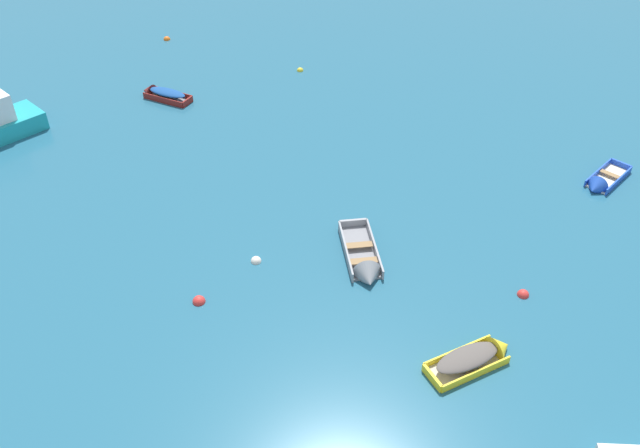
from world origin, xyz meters
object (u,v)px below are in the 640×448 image
object	(u,v)px
mooring_buoy_between_boats_left	(199,302)
mooring_buoy_between_boats_right	(300,71)
mooring_buoy_near_foreground	(523,295)
rowboat_maroon_midfield_right	(161,93)
rowboat_grey_cluster_inner	(365,266)
rowboat_blue_center	(600,184)
mooring_buoy_central	(256,261)
rowboat_yellow_far_right	(480,355)
mooring_buoy_midfield	(167,40)

from	to	relation	value
mooring_buoy_between_boats_left	mooring_buoy_between_boats_right	size ratio (longest dim) A/B	1.24
mooring_buoy_near_foreground	mooring_buoy_between_boats_right	distance (m)	19.78
rowboat_maroon_midfield_right	mooring_buoy_between_boats_right	distance (m)	7.89
rowboat_maroon_midfield_right	mooring_buoy_between_boats_left	xyz separation A→B (m)	(7.57, -13.67, -0.25)
rowboat_grey_cluster_inner	mooring_buoy_between_boats_left	xyz separation A→B (m)	(-5.25, -2.99, -0.18)
rowboat_grey_cluster_inner	rowboat_blue_center	bearing A→B (deg)	40.73
mooring_buoy_near_foreground	mooring_buoy_central	world-z (taller)	mooring_buoy_near_foreground
rowboat_blue_center	rowboat_yellow_far_right	xyz separation A→B (m)	(-4.52, -10.94, 0.10)
rowboat_grey_cluster_inner	mooring_buoy_near_foreground	distance (m)	5.63
rowboat_blue_center	mooring_buoy_between_boats_right	size ratio (longest dim) A/B	8.00
rowboat_yellow_far_right	mooring_buoy_between_boats_left	bearing A→B (deg)	177.82
rowboat_yellow_far_right	mooring_buoy_near_foreground	bearing A→B (deg)	68.02
mooring_buoy_between_boats_right	rowboat_maroon_midfield_right	bearing A→B (deg)	-141.96
mooring_buoy_midfield	mooring_buoy_near_foreground	size ratio (longest dim) A/B	0.98
rowboat_maroon_midfield_right	mooring_buoy_between_boats_right	size ratio (longest dim) A/B	8.13
mooring_buoy_near_foreground	mooring_buoy_central	size ratio (longest dim) A/B	1.05
rowboat_maroon_midfield_right	mooring_buoy_midfield	xyz separation A→B (m)	(-2.88, 7.16, -0.25)
rowboat_blue_center	mooring_buoy_midfield	bearing A→B (deg)	157.29
rowboat_maroon_midfield_right	mooring_buoy_near_foreground	distance (m)	21.32
mooring_buoy_near_foreground	mooring_buoy_central	xyz separation A→B (m)	(-9.62, -0.51, 0.00)
mooring_buoy_between_boats_left	mooring_buoy_central	world-z (taller)	mooring_buoy_between_boats_left
rowboat_maroon_midfield_right	mooring_buoy_near_foreground	world-z (taller)	rowboat_maroon_midfield_right
mooring_buoy_between_boats_left	mooring_buoy_near_foreground	xyz separation A→B (m)	(10.88, 2.99, 0.00)
rowboat_blue_center	mooring_buoy_near_foreground	size ratio (longest dim) A/B	6.99
rowboat_blue_center	rowboat_grey_cluster_inner	xyz separation A→B (m)	(-8.80, -7.58, 0.04)
rowboat_yellow_far_right	mooring_buoy_between_boats_right	xyz separation A→B (m)	(-10.88, 18.89, -0.23)
mooring_buoy_between_boats_right	mooring_buoy_between_boats_left	bearing A→B (deg)	-85.82
mooring_buoy_central	rowboat_grey_cluster_inner	bearing A→B (deg)	7.34
rowboat_grey_cluster_inner	mooring_buoy_midfield	distance (m)	23.76
mooring_buoy_midfield	rowboat_blue_center	bearing A→B (deg)	-22.71
rowboat_maroon_midfield_right	mooring_buoy_midfield	bearing A→B (deg)	111.89
mooring_buoy_central	mooring_buoy_midfield	bearing A→B (deg)	122.54
rowboat_maroon_midfield_right	rowboat_grey_cluster_inner	world-z (taller)	rowboat_grey_cluster_inner
rowboat_yellow_far_right	mooring_buoy_midfield	world-z (taller)	rowboat_yellow_far_right
mooring_buoy_near_foreground	rowboat_blue_center	bearing A→B (deg)	67.31
rowboat_grey_cluster_inner	rowboat_yellow_far_right	bearing A→B (deg)	-38.09
mooring_buoy_midfield	mooring_buoy_near_foreground	xyz separation A→B (m)	(21.32, -17.84, 0.00)
mooring_buoy_midfield	rowboat_grey_cluster_inner	bearing A→B (deg)	-48.66
rowboat_maroon_midfield_right	mooring_buoy_between_boats_right	bearing A→B (deg)	38.04
rowboat_maroon_midfield_right	mooring_buoy_central	xyz separation A→B (m)	(8.83, -11.19, -0.25)
rowboat_blue_center	mooring_buoy_between_boats_left	bearing A→B (deg)	-143.04
mooring_buoy_midfield	mooring_buoy_central	xyz separation A→B (m)	(11.71, -18.35, 0.00)
rowboat_blue_center	mooring_buoy_central	xyz separation A→B (m)	(-12.79, -8.09, -0.14)
mooring_buoy_between_boats_left	mooring_buoy_near_foreground	bearing A→B (deg)	15.35
rowboat_yellow_far_right	mooring_buoy_between_boats_right	size ratio (longest dim) A/B	7.82
mooring_buoy_between_boats_left	mooring_buoy_central	size ratio (longest dim) A/B	1.13
rowboat_maroon_midfield_right	rowboat_grey_cluster_inner	distance (m)	16.68
mooring_buoy_between_boats_left	mooring_buoy_midfield	distance (m)	23.30
rowboat_yellow_far_right	mooring_buoy_between_boats_left	xyz separation A→B (m)	(-9.53, 0.36, -0.23)
rowboat_blue_center	mooring_buoy_central	distance (m)	15.14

